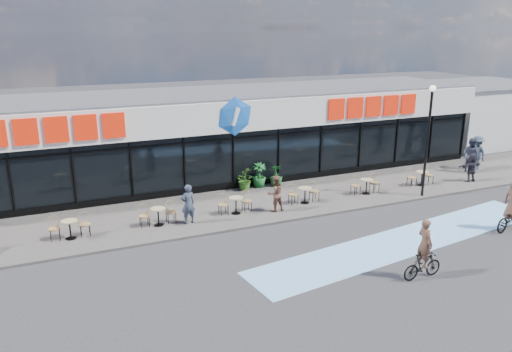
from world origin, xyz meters
The scene contains 21 objects.
ground centered at (0.00, 0.00, 0.00)m, with size 120.00×120.00×0.00m, color #28282B.
sidewalk centered at (0.00, 4.50, 0.05)m, with size 44.00×5.00×0.10m, color #56504C.
bike_lane centered at (4.00, -1.50, 0.01)m, with size 14.00×2.20×0.01m, color #76AADF.
building centered at (0.00, 9.93, 2.34)m, with size 30.60×6.57×4.75m.
neighbour_building centered at (20.50, 11.00, 2.06)m, with size 9.20×7.20×4.11m.
lamp_post centered at (7.95, 2.30, 3.23)m, with size 0.28×0.28×5.27m.
bistro_set_1 centered at (-7.99, 3.69, 0.56)m, with size 1.54×0.62×0.90m.
bistro_set_2 centered at (-4.59, 3.69, 0.56)m, with size 1.54×0.62×0.90m.
bistro_set_3 centered at (-1.19, 3.69, 0.56)m, with size 1.54×0.62×0.90m.
bistro_set_4 centered at (2.22, 3.69, 0.56)m, with size 1.54×0.62×0.90m.
bistro_set_5 centered at (5.62, 3.69, 0.56)m, with size 1.54×0.62×0.90m.
bistro_set_6 centered at (9.02, 3.69, 0.56)m, with size 1.54×0.62×0.90m.
potted_plant_left centered at (0.37, 6.53, 0.62)m, with size 0.94×0.82×1.05m, color #32631C.
potted_plant_mid centered at (2.13, 6.49, 0.66)m, with size 0.63×0.63×1.12m, color #17521C.
potted_plant_right centered at (1.26, 6.68, 0.72)m, with size 0.70×0.70×1.24m, color #175321.
patron_left centered at (-3.40, 3.32, 0.94)m, with size 0.61×0.40×1.68m, color #2F3849.
patron_right centered at (0.51, 3.21, 0.91)m, with size 0.79×0.62×1.62m, color brown.
pedestrian_a centered at (13.94, 4.79, 1.07)m, with size 1.25×0.72×1.94m, color #2E3B47.
pedestrian_b centered at (13.24, 4.56, 1.06)m, with size 0.94×0.73×1.93m, color #2F354A.
pedestrian_c centered at (11.87, 3.14, 0.87)m, with size 1.42×0.45×1.53m, color #23222A.
cyclist_c centered at (2.33, -4.12, 0.76)m, with size 1.52×0.59×2.06m.
Camera 1 is at (-8.48, -15.45, 7.87)m, focal length 35.00 mm.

